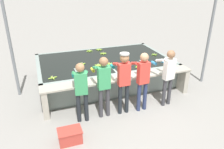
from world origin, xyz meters
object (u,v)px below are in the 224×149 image
(worker_2, at_px, (124,77))
(banana_bunch_floating_3, at_px, (154,55))
(worker_1, at_px, (104,82))
(support_post_left, at_px, (11,47))
(banana_bunch_floating_6, at_px, (139,67))
(knife_0, at_px, (175,70))
(banana_bunch_floating_7, at_px, (103,53))
(worker_3, at_px, (143,76))
(support_post_right, at_px, (209,39))
(banana_bunch_floating_5, at_px, (53,78))
(banana_bunch_floating_10, at_px, (99,50))
(banana_bunch_ledge_0, at_px, (107,78))
(banana_bunch_floating_1, at_px, (162,60))
(banana_bunch_floating_2, at_px, (89,51))
(banana_bunch_floating_0, at_px, (98,65))
(banana_bunch_floating_9, at_px, (125,54))
(knife_1, at_px, (126,76))
(banana_bunch_floating_4, at_px, (109,64))
(banana_bunch_floating_8, at_px, (82,64))
(crate, at_px, (70,136))
(worker_0, at_px, (81,87))
(worker_4, at_px, (168,73))

(worker_2, xyz_separation_m, banana_bunch_floating_3, (2.08, 1.97, -0.22))
(worker_1, distance_m, support_post_left, 3.11)
(banana_bunch_floating_6, relative_size, knife_0, 0.92)
(banana_bunch_floating_7, xyz_separation_m, knife_0, (1.64, -2.33, -0.01))
(worker_3, distance_m, support_post_right, 3.17)
(worker_2, relative_size, banana_bunch_floating_3, 6.27)
(banana_bunch_floating_5, xyz_separation_m, banana_bunch_floating_10, (2.05, 2.18, -0.00))
(banana_bunch_ledge_0, bearing_deg, banana_bunch_floating_1, 19.07)
(worker_1, height_order, banana_bunch_floating_2, worker_1)
(worker_3, xyz_separation_m, banana_bunch_floating_0, (-0.77, 1.65, -0.18))
(worker_1, xyz_separation_m, banana_bunch_floating_0, (0.32, 1.60, -0.17))
(banana_bunch_floating_9, bearing_deg, worker_2, -113.43)
(worker_3, bearing_deg, banana_bunch_ledge_0, 145.92)
(worker_1, bearing_deg, support_post_left, 137.34)
(banana_bunch_floating_9, xyz_separation_m, knife_1, (-0.75, -1.91, -0.01))
(worker_3, xyz_separation_m, banana_bunch_floating_4, (-0.40, 1.65, -0.18))
(banana_bunch_floating_7, relative_size, banana_bunch_floating_8, 1.00)
(knife_0, bearing_deg, knife_1, 176.88)
(banana_bunch_ledge_0, xyz_separation_m, crate, (-1.34, -1.26, -0.70))
(banana_bunch_ledge_0, bearing_deg, banana_bunch_floating_6, 22.22)
(knife_1, bearing_deg, banana_bunch_floating_0, 116.14)
(worker_0, relative_size, banana_bunch_floating_0, 5.85)
(banana_bunch_floating_5, bearing_deg, knife_0, -10.35)
(worker_4, distance_m, crate, 3.19)
(support_post_left, bearing_deg, knife_0, -19.23)
(worker_2, distance_m, banana_bunch_floating_10, 3.32)
(banana_bunch_floating_9, xyz_separation_m, support_post_left, (-3.85, -0.34, 0.74))
(banana_bunch_ledge_0, height_order, knife_1, banana_bunch_ledge_0)
(worker_3, distance_m, worker_4, 0.82)
(banana_bunch_floating_4, bearing_deg, knife_1, -81.70)
(worker_2, xyz_separation_m, worker_4, (1.37, -0.02, -0.06))
(worker_3, relative_size, banana_bunch_floating_3, 6.11)
(banana_bunch_floating_6, xyz_separation_m, knife_0, (0.97, -0.60, -0.01))
(worker_4, relative_size, banana_bunch_floating_1, 6.05)
(banana_bunch_floating_2, height_order, knife_1, banana_bunch_floating_2)
(banana_bunch_floating_7, xyz_separation_m, support_post_left, (-3.10, -0.67, 0.74))
(banana_bunch_floating_5, relative_size, banana_bunch_floating_10, 0.99)
(banana_bunch_floating_2, bearing_deg, crate, -110.72)
(worker_1, relative_size, worker_4, 1.01)
(banana_bunch_floating_10, bearing_deg, worker_0, -113.84)
(worker_4, relative_size, banana_bunch_floating_8, 6.09)
(worker_3, bearing_deg, worker_1, 177.01)
(banana_bunch_floating_0, bearing_deg, banana_bunch_floating_7, 65.10)
(worker_0, distance_m, crate, 1.20)
(banana_bunch_floating_9, xyz_separation_m, support_post_right, (2.46, -1.53, 0.74))
(worker_0, xyz_separation_m, support_post_left, (-1.65, 2.08, 0.62))
(worker_4, xyz_separation_m, banana_bunch_floating_10, (-1.07, 3.32, -0.17))
(banana_bunch_floating_9, distance_m, banana_bunch_ledge_0, 2.33)
(worker_2, xyz_separation_m, banana_bunch_floating_8, (-0.70, 1.92, -0.22))
(banana_bunch_floating_4, xyz_separation_m, banana_bunch_floating_5, (-1.90, -0.51, 0.00))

